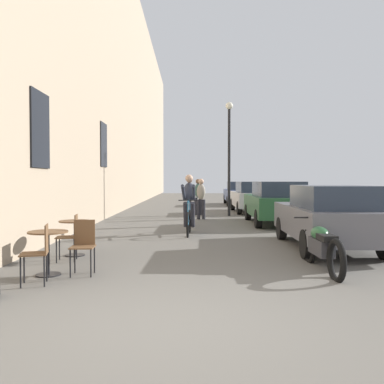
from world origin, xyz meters
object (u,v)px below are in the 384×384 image
(cafe_table_mid, at_px, (75,230))
(pedestrian_far, at_px, (198,195))
(cafe_chair_near_toward_street, at_px, (83,243))
(street_lamp, at_px, (229,144))
(parked_car_nearest, at_px, (328,216))
(cafe_chair_mid_toward_street, at_px, (71,234))
(parked_car_second, at_px, (276,202))
(cafe_chair_near_toward_wall, at_px, (39,250))
(cyclist_on_bicycle, at_px, (189,206))
(parked_car_third, at_px, (252,196))
(parked_car_fourth, at_px, (239,193))
(cafe_table_near, at_px, (48,243))
(parked_motorcycle, at_px, (322,247))
(pedestrian_near, at_px, (189,198))
(pedestrian_mid, at_px, (201,196))

(cafe_table_mid, xyz_separation_m, pedestrian_far, (2.73, 9.69, 0.38))
(cafe_chair_near_toward_street, height_order, cafe_table_mid, cafe_chair_near_toward_street)
(street_lamp, relative_size, parked_car_nearest, 1.20)
(cafe_chair_mid_toward_street, height_order, parked_car_nearest, parked_car_nearest)
(pedestrian_far, xyz_separation_m, parked_car_second, (2.66, -3.65, -0.12))
(street_lamp, bearing_deg, cafe_chair_near_toward_street, -107.44)
(cafe_chair_near_toward_wall, bearing_deg, cafe_chair_mid_toward_street, 91.56)
(cyclist_on_bicycle, distance_m, street_lamp, 6.60)
(cafe_chair_mid_toward_street, xyz_separation_m, parked_car_third, (5.28, 11.80, 0.25))
(cafe_chair_near_toward_wall, bearing_deg, parked_car_fourth, 74.78)
(cafe_table_near, distance_m, parked_motorcycle, 4.59)
(cafe_table_mid, height_order, pedestrian_near, pedestrian_near)
(cafe_chair_mid_toward_street, relative_size, cyclist_on_bicycle, 0.51)
(pedestrian_near, bearing_deg, street_lamp, 66.02)
(pedestrian_mid, distance_m, street_lamp, 2.94)
(cafe_chair_near_toward_street, relative_size, cafe_table_mid, 1.24)
(cafe_chair_near_toward_street, xyz_separation_m, parked_car_nearest, (4.86, 2.46, 0.23))
(cafe_chair_near_toward_street, relative_size, parked_car_third, 0.21)
(pedestrian_near, height_order, parked_motorcycle, pedestrian_near)
(street_lamp, height_order, parked_car_second, street_lamp)
(cafe_table_near, bearing_deg, parked_car_third, 67.76)
(cafe_table_near, xyz_separation_m, cafe_chair_near_toward_wall, (0.07, -0.59, -0.00))
(cyclist_on_bicycle, bearing_deg, pedestrian_near, 89.77)
(cafe_chair_near_toward_street, bearing_deg, pedestrian_near, 76.30)
(parked_car_third, height_order, parked_motorcycle, parked_car_third)
(cafe_table_near, bearing_deg, parked_car_nearest, 25.13)
(cafe_table_near, xyz_separation_m, parked_motorcycle, (4.58, 0.35, -0.12))
(cafe_chair_near_toward_street, xyz_separation_m, parked_motorcycle, (4.02, 0.27, -0.11))
(street_lamp, xyz_separation_m, parked_motorcycle, (0.57, -10.71, -2.70))
(cafe_chair_mid_toward_street, relative_size, pedestrian_far, 0.56)
(parked_car_third, bearing_deg, cafe_chair_near_toward_wall, -111.09)
(pedestrian_mid, xyz_separation_m, parked_motorcycle, (1.82, -9.22, -0.50))
(cafe_table_mid, bearing_deg, parked_car_second, 48.25)
(parked_car_nearest, bearing_deg, pedestrian_near, 123.81)
(cafe_table_near, height_order, parked_motorcycle, parked_motorcycle)
(parked_car_fourth, bearing_deg, cafe_table_near, -105.88)
(cafe_chair_near_toward_wall, distance_m, parked_car_third, 14.55)
(cafe_chair_near_toward_wall, height_order, parked_car_fourth, parked_car_fourth)
(pedestrian_far, bearing_deg, parked_motorcycle, -80.27)
(cafe_chair_mid_toward_street, xyz_separation_m, parked_motorcycle, (4.55, -0.84, -0.11))
(pedestrian_near, relative_size, parked_car_third, 0.40)
(pedestrian_near, bearing_deg, cyclist_on_bicycle, -90.23)
(parked_car_fourth, bearing_deg, cyclist_on_bicycle, -102.65)
(cafe_chair_near_toward_street, height_order, pedestrian_mid, pedestrian_mid)
(cafe_chair_near_toward_wall, relative_size, pedestrian_mid, 0.55)
(cafe_chair_near_toward_wall, bearing_deg, street_lamp, 71.34)
(cafe_table_near, distance_m, cyclist_on_bicycle, 5.61)
(cafe_table_near, xyz_separation_m, cafe_chair_near_toward_street, (0.56, 0.08, -0.00))
(pedestrian_far, xyz_separation_m, parked_car_third, (2.63, 1.55, -0.13))
(cafe_table_near, height_order, parked_car_second, parked_car_second)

